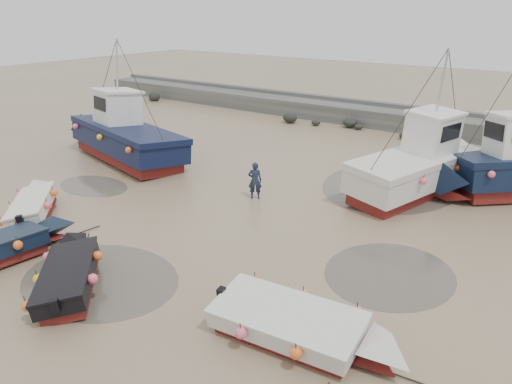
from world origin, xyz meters
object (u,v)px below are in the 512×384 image
dinghy_0 (36,202)px  cabin_boat_1 (421,163)px  dinghy_4 (72,269)px  person (255,198)px  cabin_boat_0 (120,135)px  dinghy_5 (301,324)px

dinghy_0 → cabin_boat_1: cabin_boat_1 is taller
dinghy_4 → person: bearing=42.2°
cabin_boat_0 → dinghy_5: bearing=-102.3°
dinghy_0 → dinghy_4: size_ratio=1.00×
dinghy_4 → cabin_boat_1: cabin_boat_1 is taller
dinghy_4 → dinghy_0: bearing=110.6°
dinghy_0 → cabin_boat_0: cabin_boat_0 is taller
dinghy_4 → cabin_boat_0: size_ratio=0.41×
cabin_boat_1 → person: size_ratio=6.15×
person → cabin_boat_1: bearing=-170.1°
dinghy_5 → cabin_boat_0: size_ratio=0.54×
dinghy_0 → cabin_boat_0: bearing=68.1°
dinghy_5 → cabin_boat_1: size_ratio=0.61×
dinghy_4 → dinghy_5: size_ratio=0.77×
dinghy_4 → person: (0.16, 8.98, -0.55)m
cabin_boat_1 → person: bearing=-123.6°
dinghy_5 → person: 9.96m
dinghy_4 → person: dinghy_4 is taller
cabin_boat_1 → cabin_boat_0: bearing=-149.7°
cabin_boat_0 → dinghy_4: bearing=-122.1°
cabin_boat_0 → person: 9.58m
person → dinghy_4: bearing=56.8°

